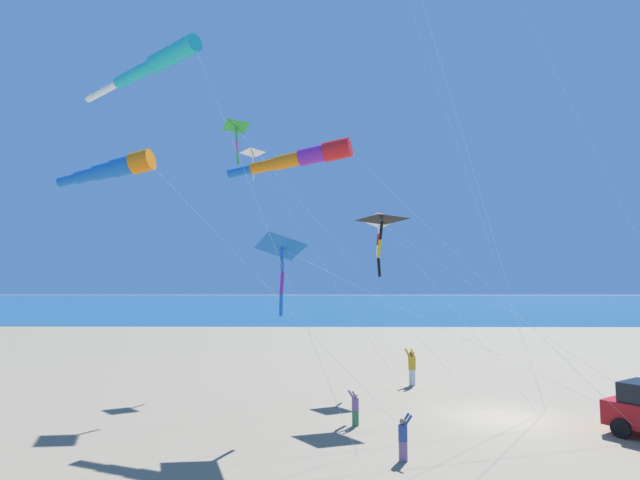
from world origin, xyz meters
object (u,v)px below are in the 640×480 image
at_px(kite_delta_magenta_far_left, 382,220).
at_px(kite_windsock_black_fish_shape, 118,168).
at_px(person_child_green_jacket, 403,435).
at_px(kite_delta_white_trailing, 237,127).
at_px(kite_delta_checkered_midright, 253,154).
at_px(cooler_box, 624,418).
at_px(person_child_grey_jacket, 355,406).
at_px(kite_windsock_striped_overhead, 305,157).
at_px(kite_windsock_yellow_midlevel, 152,65).
at_px(kite_delta_teal_far_right, 380,222).
at_px(person_adult_flyer, 412,365).
at_px(kite_delta_blue_topmost, 283,248).

distance_m(kite_delta_magenta_far_left, kite_windsock_black_fish_shape, 11.43).
xyz_separation_m(person_child_green_jacket, kite_delta_magenta_far_left, (7.43, -0.27, 7.49)).
bearing_deg(kite_delta_white_trailing, person_child_green_jacket, -146.71).
bearing_deg(kite_delta_white_trailing, kite_delta_checkered_midright, -5.11).
bearing_deg(cooler_box, kite_windsock_black_fish_shape, 92.82).
bearing_deg(kite_windsock_black_fish_shape, person_child_green_jacket, -107.61).
relative_size(person_child_grey_jacket, kite_windsock_striped_overhead, 0.09).
relative_size(kite_delta_white_trailing, kite_windsock_striped_overhead, 0.93).
bearing_deg(person_child_grey_jacket, kite_windsock_yellow_midlevel, 100.95).
distance_m(kite_delta_teal_far_right, kite_delta_checkered_midright, 9.13).
height_order(cooler_box, person_adult_flyer, person_adult_flyer).
distance_m(kite_delta_white_trailing, kite_delta_magenta_far_left, 9.79).
xyz_separation_m(kite_delta_checkered_midright, kite_windsock_black_fish_shape, (-11.32, 3.51, -3.59)).
height_order(person_child_grey_jacket, kite_windsock_striped_overhead, kite_windsock_striped_overhead).
relative_size(cooler_box, kite_delta_teal_far_right, 0.05).
height_order(cooler_box, kite_delta_magenta_far_left, kite_delta_magenta_far_left).
xyz_separation_m(kite_delta_white_trailing, kite_windsock_striped_overhead, (-5.43, -3.91, -3.07)).
relative_size(person_child_grey_jacket, kite_delta_magenta_far_left, 0.15).
distance_m(person_child_grey_jacket, kite_delta_white_trailing, 15.90).
distance_m(kite_delta_blue_topmost, kite_delta_white_trailing, 10.65).
relative_size(cooler_box, kite_delta_checkered_midright, 0.05).
height_order(kite_windsock_yellow_midlevel, kite_windsock_black_fish_shape, kite_windsock_yellow_midlevel).
bearing_deg(person_child_grey_jacket, kite_delta_checkered_midright, 27.23).
bearing_deg(person_child_grey_jacket, kite_windsock_striped_overhead, 51.42).
bearing_deg(person_child_green_jacket, kite_delta_blue_topmost, 48.47).
bearing_deg(kite_delta_checkered_midright, kite_delta_teal_far_right, -110.29).
bearing_deg(kite_windsock_yellow_midlevel, kite_delta_blue_topmost, -76.45).
height_order(kite_windsock_yellow_midlevel, kite_delta_checkered_midright, kite_windsock_yellow_midlevel).
xyz_separation_m(person_adult_flyer, kite_delta_magenta_far_left, (-4.08, 1.94, 7.17)).
relative_size(person_child_green_jacket, kite_delta_teal_far_right, 0.12).
xyz_separation_m(kite_windsock_yellow_midlevel, kite_delta_magenta_far_left, (5.08, -9.00, -5.12)).
height_order(kite_delta_magenta_far_left, kite_windsock_black_fish_shape, kite_windsock_black_fish_shape).
bearing_deg(person_child_grey_jacket, person_adult_flyer, -24.00).
height_order(person_child_green_jacket, kite_delta_checkered_midright, kite_delta_checkered_midright).
distance_m(person_child_green_jacket, kite_delta_magenta_far_left, 10.55).
bearing_deg(kite_delta_blue_topmost, person_child_green_jacket, -131.53).
relative_size(cooler_box, kite_delta_white_trailing, 0.04).
relative_size(person_child_green_jacket, kite_delta_checkered_midright, 0.10).
xyz_separation_m(person_child_green_jacket, kite_windsock_yellow_midlevel, (2.35, 8.73, 12.61)).
relative_size(person_child_green_jacket, kite_delta_white_trailing, 0.10).
bearing_deg(kite_windsock_striped_overhead, cooler_box, -95.51).
bearing_deg(kite_delta_magenta_far_left, person_adult_flyer, -25.47).
relative_size(person_adult_flyer, person_child_green_jacket, 1.43).
relative_size(cooler_box, kite_windsock_striped_overhead, 0.04).
height_order(kite_delta_white_trailing, kite_delta_checkered_midright, kite_delta_white_trailing).
bearing_deg(kite_delta_teal_far_right, kite_delta_magenta_far_left, 175.09).
bearing_deg(kite_delta_teal_far_right, kite_delta_checkered_midright, 69.71).
distance_m(person_child_green_jacket, kite_delta_checkered_midright, 20.39).
bearing_deg(kite_windsock_yellow_midlevel, cooler_box, -84.03).
relative_size(person_child_grey_jacket, kite_windsock_yellow_midlevel, 0.10).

